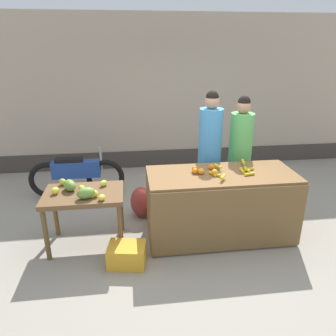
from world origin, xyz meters
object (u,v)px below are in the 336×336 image
Objects in this scene: produce_crate at (127,255)px; vendor_woman_green_shirt at (240,155)px; vendor_woman_blue_shirt at (209,154)px; produce_sack at (142,202)px; parked_motorcycle at (77,175)px.

vendor_woman_green_shirt is at bearing 34.14° from produce_crate.
vendor_woman_blue_shirt is 4.28× the size of produce_crate.
produce_sack is (-1.03, -0.03, -0.71)m from vendor_woman_blue_shirt.
parked_motorcycle reaches higher than produce_sack.
vendor_woman_green_shirt is at bearing -16.98° from parked_motorcycle.
produce_sack is (0.23, 1.12, 0.11)m from produce_crate.
parked_motorcycle is (-2.56, 0.78, -0.51)m from vendor_woman_green_shirt.
vendor_woman_green_shirt is 1.65m from produce_sack.
parked_motorcycle is at bearing 158.57° from vendor_woman_blue_shirt.
parked_motorcycle is at bearing 112.72° from produce_crate.
produce_sack is (-1.51, -0.06, -0.67)m from vendor_woman_green_shirt.
produce_sack is at bearing -177.63° from vendor_woman_green_shirt.
vendor_woman_green_shirt is (0.48, 0.04, -0.05)m from vendor_woman_blue_shirt.
vendor_woman_blue_shirt is 1.89m from produce_crate.
produce_crate is (0.82, -1.96, -0.27)m from parked_motorcycle.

